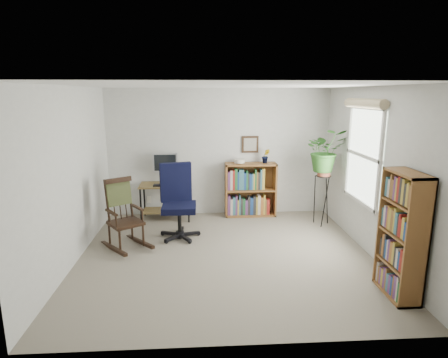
{
  "coord_description": "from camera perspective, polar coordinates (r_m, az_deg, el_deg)",
  "views": [
    {
      "loc": [
        -0.34,
        -5.05,
        2.29
      ],
      "look_at": [
        0.0,
        0.4,
        1.05
      ],
      "focal_mm": 30.0,
      "sensor_mm": 36.0,
      "label": 1
    }
  ],
  "objects": [
    {
      "name": "floor",
      "position": [
        5.55,
        0.26,
        -11.56
      ],
      "size": [
        4.2,
        4.0,
        0.0
      ],
      "primitive_type": "cube",
      "color": "gray",
      "rests_on": "ground"
    },
    {
      "name": "ceiling",
      "position": [
        5.06,
        0.29,
        14.04
      ],
      "size": [
        4.2,
        4.0,
        0.0
      ],
      "primitive_type": "cube",
      "color": "white",
      "rests_on": "ground"
    },
    {
      "name": "wall_back",
      "position": [
        7.14,
        -0.8,
        4.03
      ],
      "size": [
        4.2,
        0.0,
        2.4
      ],
      "primitive_type": "cube",
      "color": "silver",
      "rests_on": "ground"
    },
    {
      "name": "wall_front",
      "position": [
        3.25,
        2.63,
        -6.82
      ],
      "size": [
        4.2,
        0.0,
        2.4
      ],
      "primitive_type": "cube",
      "color": "silver",
      "rests_on": "ground"
    },
    {
      "name": "wall_left",
      "position": [
        5.46,
        -22.31,
        0.3
      ],
      "size": [
        0.0,
        4.0,
        2.4
      ],
      "primitive_type": "cube",
      "color": "silver",
      "rests_on": "ground"
    },
    {
      "name": "wall_right",
      "position": [
        5.71,
        21.81,
        0.87
      ],
      "size": [
        0.0,
        4.0,
        2.4
      ],
      "primitive_type": "cube",
      "color": "silver",
      "rests_on": "ground"
    },
    {
      "name": "window",
      "position": [
        5.93,
        20.4,
        3.36
      ],
      "size": [
        0.12,
        1.2,
        1.5
      ],
      "primitive_type": null,
      "color": "silver",
      "rests_on": "wall_right"
    },
    {
      "name": "desk",
      "position": [
        7.06,
        -8.85,
        -3.43
      ],
      "size": [
        0.93,
        0.51,
        0.67
      ],
      "primitive_type": null,
      "color": "brown",
      "rests_on": "floor"
    },
    {
      "name": "monitor",
      "position": [
        7.05,
        -8.92,
        1.7
      ],
      "size": [
        0.46,
        0.16,
        0.56
      ],
      "primitive_type": null,
      "color": "#B5B6BA",
      "rests_on": "desk"
    },
    {
      "name": "keyboard",
      "position": [
        6.85,
        -9.04,
        -0.92
      ],
      "size": [
        0.4,
        0.15,
        0.02
      ],
      "primitive_type": "cube",
      "color": "black",
      "rests_on": "desk"
    },
    {
      "name": "office_chair",
      "position": [
        6.03,
        -6.87,
        -3.44
      ],
      "size": [
        0.81,
        0.81,
        1.22
      ],
      "primitive_type": null,
      "rotation": [
        0.0,
        0.0,
        0.25
      ],
      "color": "black",
      "rests_on": "floor"
    },
    {
      "name": "rocking_chair",
      "position": [
        5.83,
        -14.82,
        -5.12
      ],
      "size": [
        0.99,
        1.08,
        1.08
      ],
      "primitive_type": null,
      "rotation": [
        0.0,
        0.0,
        0.61
      ],
      "color": "black",
      "rests_on": "floor"
    },
    {
      "name": "low_bookshelf",
      "position": [
        7.15,
        4.05,
        -1.62
      ],
      "size": [
        0.97,
        0.32,
        1.02
      ],
      "primitive_type": null,
      "color": "brown",
      "rests_on": "floor"
    },
    {
      "name": "tall_bookshelf",
      "position": [
        4.73,
        25.47,
        -7.75
      ],
      "size": [
        0.27,
        0.64,
        1.46
      ],
      "primitive_type": null,
      "color": "brown",
      "rests_on": "floor"
    },
    {
      "name": "plant_stand",
      "position": [
        6.86,
        14.76,
        -2.55
      ],
      "size": [
        0.31,
        0.31,
        1.05
      ],
      "primitive_type": null,
      "rotation": [
        0.0,
        0.0,
        0.07
      ],
      "color": "black",
      "rests_on": "floor"
    },
    {
      "name": "spider_plant",
      "position": [
        6.65,
        15.34,
        7.28
      ],
      "size": [
        1.69,
        1.87,
        1.46
      ],
      "primitive_type": "imported",
      "color": "#295E20",
      "rests_on": "plant_stand"
    },
    {
      "name": "potted_plant_small",
      "position": [
        7.09,
        6.36,
        2.86
      ],
      "size": [
        0.13,
        0.24,
        0.11
      ],
      "primitive_type": "imported",
      "color": "#295E20",
      "rests_on": "low_bookshelf"
    },
    {
      "name": "framed_picture",
      "position": [
        7.14,
        4.0,
        5.28
      ],
      "size": [
        0.32,
        0.04,
        0.32
      ],
      "primitive_type": null,
      "color": "black",
      "rests_on": "wall_back"
    }
  ]
}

